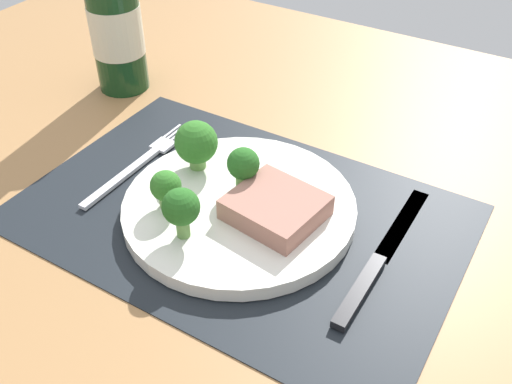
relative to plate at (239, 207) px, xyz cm
name	(u,v)px	position (x,y,z in cm)	size (l,w,h in cm)	color
ground_plane	(240,225)	(0.00, 0.00, -2.60)	(140.00, 110.00, 3.00)	#996D42
placemat	(239,214)	(0.00, 0.00, -0.95)	(47.32, 31.83, 0.30)	black
plate	(239,207)	(0.00, 0.00, 0.00)	(25.30, 25.30, 1.60)	silver
steak	(276,207)	(4.50, 0.06, 1.99)	(9.02, 8.29, 2.38)	#9E6B5B
broccoli_near_steak	(181,208)	(-1.94, -7.34, 4.38)	(3.79, 3.79, 5.66)	#5B8942
broccoli_center	(196,143)	(-7.55, 2.93, 4.11)	(4.95, 4.95, 5.89)	#6B994C
broccoli_front_edge	(166,187)	(-6.13, -4.52, 3.35)	(3.32, 3.32, 4.42)	#6B994C
broccoli_back_left	(243,166)	(-0.75, 2.12, 4.01)	(3.55, 3.55, 5.28)	#5B8942
fork	(140,163)	(-15.17, 1.42, -0.55)	(2.40, 19.20, 0.50)	silver
knife	(377,262)	(15.86, 0.53, -0.50)	(1.80, 23.00, 0.80)	black
wine_bottle	(114,18)	(-30.26, 15.85, 9.47)	(7.36, 7.36, 29.90)	#143819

